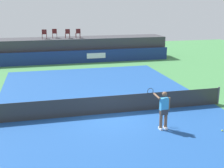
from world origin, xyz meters
name	(u,v)px	position (x,y,z in m)	size (l,w,h in m)	color
ground_plane	(99,96)	(0.00, 3.00, 0.00)	(48.00, 48.00, 0.00)	#3D7A42
court_inner	(111,113)	(0.00, 0.00, 0.00)	(12.00, 22.00, 0.00)	#1C478C
sponsor_wall	(77,57)	(0.01, 13.50, 0.60)	(18.00, 0.22, 1.20)	navy
spectator_platform	(75,49)	(0.00, 15.30, 1.10)	(18.00, 2.80, 2.20)	#38383D
spectator_chair_far_left	(44,34)	(-2.88, 14.99, 2.69)	(0.45, 0.45, 0.89)	#561919
spectator_chair_left	(55,33)	(-1.90, 15.46, 2.69)	(0.47, 0.47, 0.89)	#561919
spectator_chair_center	(68,33)	(-0.70, 14.93, 2.69)	(0.44, 0.44, 0.89)	#561919
spectator_chair_right	(78,33)	(0.32, 14.98, 2.69)	(0.46, 0.46, 0.89)	#561919
tennis_net	(111,105)	(0.00, 0.00, 0.47)	(12.40, 0.02, 0.95)	#2D2D2D
net_post_far	(218,95)	(6.20, 0.00, 0.50)	(0.10, 0.10, 1.00)	#4C4C51
tennis_player	(163,109)	(1.82, -2.46, 0.96)	(0.73, 1.13, 1.77)	white
tennis_ball	(222,130)	(4.30, -3.32, 0.04)	(0.07, 0.07, 0.07)	#D8EA33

